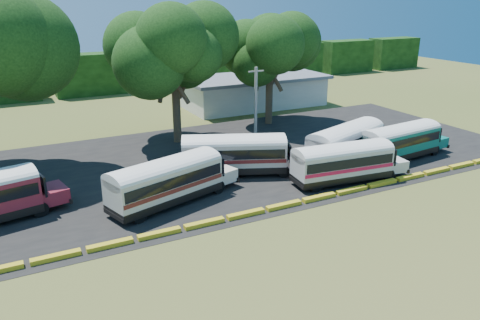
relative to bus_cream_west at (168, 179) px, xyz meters
name	(u,v)px	position (x,y,z in m)	size (l,w,h in m)	color
ground	(232,227)	(2.42, -5.24, -1.90)	(160.00, 160.00, 0.00)	#3D511B
asphalt_strip	(181,167)	(3.42, 6.76, -1.89)	(64.00, 24.00, 0.02)	black
curb	(225,219)	(2.42, -4.24, -1.75)	(53.70, 0.45, 0.30)	gold
terminal_building	(254,91)	(20.42, 24.76, 0.14)	(19.00, 9.00, 4.00)	silver
treeline_backdrop	(90,74)	(2.42, 42.76, 1.10)	(130.00, 4.00, 6.00)	black
bus_cream_west	(168,179)	(0.00, 0.00, 0.00)	(10.49, 5.45, 3.36)	black
bus_cream_east	(237,152)	(6.90, 3.07, 0.01)	(10.45, 6.28, 3.38)	black
bus_white_red	(345,161)	(13.64, -2.33, -0.10)	(9.89, 3.39, 3.19)	black
bus_white_blue	(347,141)	(16.89, 1.41, 0.03)	(10.62, 5.72, 3.40)	black
bus_teal	(402,139)	(21.80, -0.22, -0.06)	(9.95, 3.35, 3.21)	black
tree_center	(174,48)	(5.69, 13.96, 7.39)	(9.06, 9.06, 12.67)	#35291A
tree_east	(270,45)	(17.55, 16.05, 7.00)	(9.04, 9.04, 12.26)	#35291A
utility_pole	(256,107)	(11.96, 9.07, 2.07)	(1.60, 0.30, 7.71)	gray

